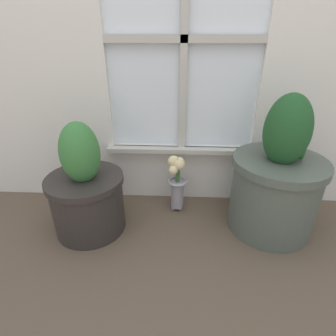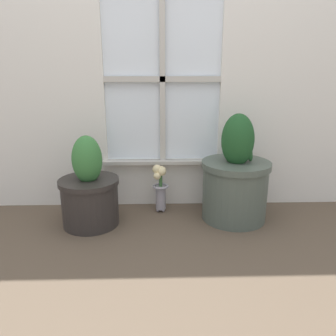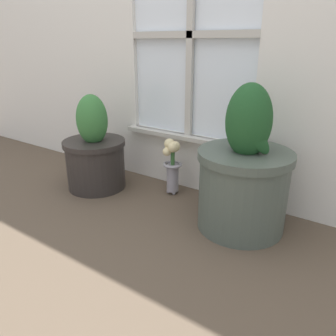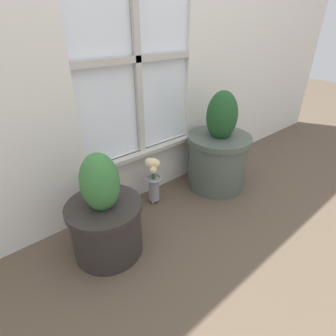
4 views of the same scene
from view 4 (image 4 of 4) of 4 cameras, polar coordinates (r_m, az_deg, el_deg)
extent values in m
plane|color=brown|center=(1.54, 5.90, -12.98)|extent=(10.00, 10.00, 0.00)
cube|color=silver|center=(1.76, -5.67, -0.53)|extent=(0.75, 0.05, 0.33)
cube|color=white|center=(1.55, -7.31, 22.58)|extent=(0.75, 0.02, 1.06)
cube|color=#BCB7AD|center=(1.52, -6.68, 22.52)|extent=(0.04, 0.02, 1.06)
cube|color=#BCB7AD|center=(1.52, -6.68, 22.52)|extent=(0.75, 0.02, 0.04)
cube|color=#BCB7AD|center=(1.65, -5.01, 3.42)|extent=(0.81, 0.06, 0.02)
cylinder|color=#2D2826|center=(1.36, -13.17, -12.60)|extent=(0.34, 0.34, 0.29)
cylinder|color=#2D2826|center=(1.27, -13.84, -8.21)|extent=(0.36, 0.36, 0.03)
cylinder|color=#38281E|center=(1.27, -13.89, -7.87)|extent=(0.31, 0.31, 0.01)
ellipsoid|color=#387538|center=(1.20, -14.60, -3.06)|extent=(0.18, 0.18, 0.29)
ellipsoid|color=#387538|center=(1.28, -14.75, -3.65)|extent=(0.10, 0.06, 0.12)
cylinder|color=#4C564C|center=(1.84, 10.66, 1.49)|extent=(0.40, 0.40, 0.38)
cylinder|color=#4C564C|center=(1.77, 11.16, 6.32)|extent=(0.42, 0.42, 0.04)
cylinder|color=#38281E|center=(1.77, 11.20, 6.73)|extent=(0.37, 0.37, 0.01)
ellipsoid|color=#1E4C23|center=(1.72, 11.65, 11.03)|extent=(0.20, 0.20, 0.32)
ellipsoid|color=#1E4C23|center=(1.76, 13.77, 9.12)|extent=(0.12, 0.15, 0.18)
sphere|color=#99939E|center=(1.75, -3.51, -6.60)|extent=(0.02, 0.02, 0.02)
sphere|color=#99939E|center=(1.71, -3.32, -7.44)|extent=(0.02, 0.02, 0.02)
sphere|color=#99939E|center=(1.73, -2.18, -6.89)|extent=(0.02, 0.02, 0.02)
cylinder|color=#99939E|center=(1.68, -3.08, -4.57)|extent=(0.07, 0.07, 0.16)
torus|color=#99939E|center=(1.64, -3.15, -2.26)|extent=(0.11, 0.11, 0.02)
cylinder|color=#386633|center=(1.61, -3.20, -0.93)|extent=(0.02, 0.02, 0.09)
sphere|color=beige|center=(1.59, -3.25, 0.83)|extent=(0.04, 0.04, 0.04)
sphere|color=beige|center=(1.59, -3.31, 1.19)|extent=(0.06, 0.06, 0.06)
sphere|color=beige|center=(1.59, -3.79, 0.99)|extent=(0.06, 0.06, 0.06)
sphere|color=beige|center=(1.57, -3.98, 1.12)|extent=(0.06, 0.06, 0.06)
sphere|color=beige|center=(1.57, -3.33, -0.42)|extent=(0.05, 0.05, 0.05)
sphere|color=beige|center=(1.58, -2.72, 0.93)|extent=(0.06, 0.06, 0.06)
camera|label=1|loc=(0.86, 54.92, 6.63)|focal=28.00mm
camera|label=2|loc=(1.24, 93.77, -8.56)|focal=35.00mm
camera|label=3|loc=(1.83, 59.98, 8.39)|focal=35.00mm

